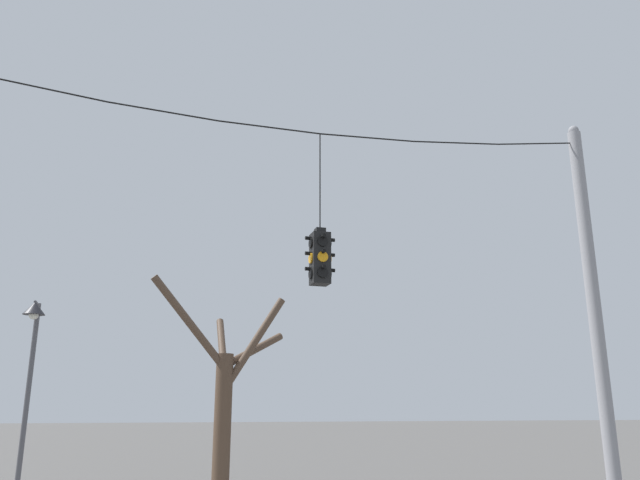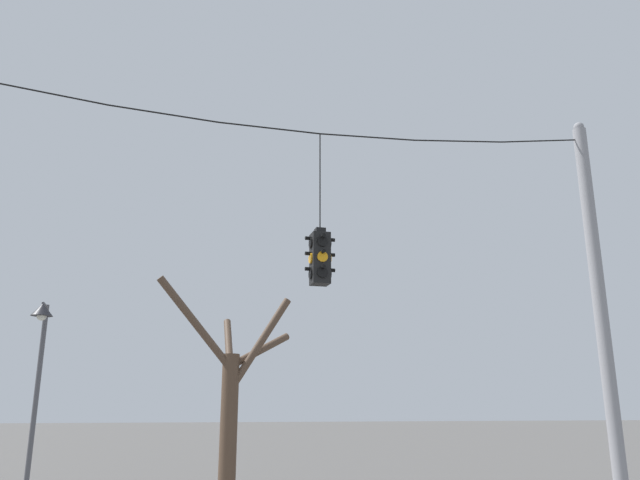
{
  "view_description": "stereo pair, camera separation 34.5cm",
  "coord_description": "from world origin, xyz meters",
  "px_view_note": "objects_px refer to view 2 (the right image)",
  "views": [
    {
      "loc": [
        -2.25,
        -10.86,
        2.05
      ],
      "look_at": [
        1.0,
        0.1,
        5.17
      ],
      "focal_mm": 35.0,
      "sensor_mm": 36.0,
      "label": 1
    },
    {
      "loc": [
        -1.92,
        -10.95,
        2.05
      ],
      "look_at": [
        1.0,
        0.1,
        5.17
      ],
      "focal_mm": 35.0,
      "sensor_mm": 36.0,
      "label": 2
    }
  ],
  "objects_px": {
    "utility_pole_right": "(600,305)",
    "street_lamp": "(40,347)",
    "traffic_light_near_left_pole": "(320,257)",
    "bare_tree": "(231,391)"
  },
  "relations": [
    {
      "from": "utility_pole_right",
      "to": "traffic_light_near_left_pole",
      "type": "xyz_separation_m",
      "value": [
        -6.1,
        -0.0,
        0.66
      ]
    },
    {
      "from": "bare_tree",
      "to": "utility_pole_right",
      "type": "bearing_deg",
      "value": -37.81
    },
    {
      "from": "utility_pole_right",
      "to": "traffic_light_near_left_pole",
      "type": "distance_m",
      "value": 6.13
    },
    {
      "from": "utility_pole_right",
      "to": "street_lamp",
      "type": "xyz_separation_m",
      "value": [
        -11.66,
        5.17,
        -0.69
      ]
    },
    {
      "from": "utility_pole_right",
      "to": "bare_tree",
      "type": "xyz_separation_m",
      "value": [
        -7.03,
        5.45,
        -1.66
      ]
    },
    {
      "from": "utility_pole_right",
      "to": "street_lamp",
      "type": "height_order",
      "value": "utility_pole_right"
    },
    {
      "from": "street_lamp",
      "to": "bare_tree",
      "type": "xyz_separation_m",
      "value": [
        4.63,
        0.29,
        -0.98
      ]
    },
    {
      "from": "street_lamp",
      "to": "utility_pole_right",
      "type": "bearing_deg",
      "value": -23.9
    },
    {
      "from": "utility_pole_right",
      "to": "bare_tree",
      "type": "height_order",
      "value": "utility_pole_right"
    },
    {
      "from": "street_lamp",
      "to": "bare_tree",
      "type": "bearing_deg",
      "value": 3.53
    }
  ]
}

